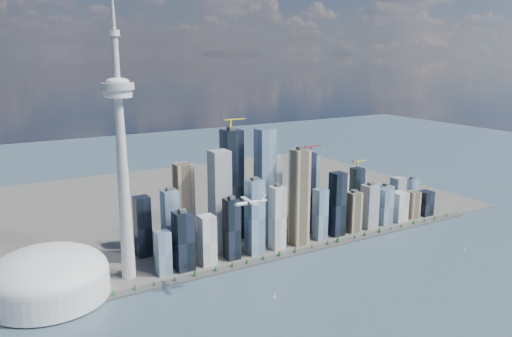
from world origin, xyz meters
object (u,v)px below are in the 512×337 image
needle_tower (122,155)px  airplane (251,202)px  sailboat_west (275,296)px  sailboat_east (465,249)px  dome_stadium (48,277)px

needle_tower → airplane: size_ratio=8.72×
needle_tower → sailboat_west: (193.46, -202.29, -232.79)m
sailboat_west → airplane: bearing=138.0°
needle_tower → sailboat_east: needle_tower is taller
sailboat_east → sailboat_west: bearing=158.1°
sailboat_east → airplane: bearing=153.4°
sailboat_east → needle_tower: bearing=142.1°
dome_stadium → sailboat_west: size_ratio=21.07×
dome_stadium → airplane: bearing=-25.9°
dome_stadium → sailboat_east: bearing=-15.2°
dome_stadium → airplane: (310.66, -150.89, 124.99)m
needle_tower → sailboat_west: bearing=-46.3°
needle_tower → airplane: bearing=-43.3°
dome_stadium → airplane: size_ratio=3.17×
airplane → needle_tower: bearing=140.2°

